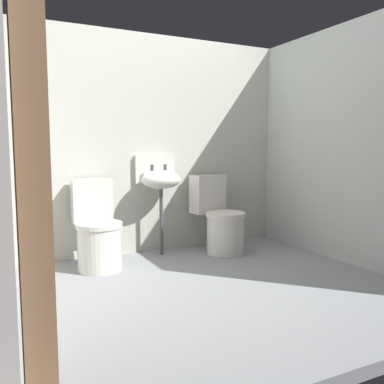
# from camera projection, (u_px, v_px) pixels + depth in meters

# --- Properties ---
(ground_plane) EXTENTS (3.25, 2.79, 0.08)m
(ground_plane) POSITION_uv_depth(u_px,v_px,m) (209.00, 289.00, 3.19)
(ground_plane) COLOR gray
(wall_back) EXTENTS (3.25, 0.10, 2.19)m
(wall_back) POSITION_uv_depth(u_px,v_px,m) (151.00, 145.00, 4.18)
(wall_back) COLOR #B7B8AB
(wall_back) RESTS_ON ground
(wall_right) EXTENTS (0.10, 2.59, 2.19)m
(wall_right) POSITION_uv_depth(u_px,v_px,m) (343.00, 145.00, 3.81)
(wall_right) COLOR #AFB7AF
(wall_right) RESTS_ON ground
(wooden_door_post) EXTENTS (0.12, 0.12, 2.19)m
(wooden_door_post) POSITION_uv_depth(u_px,v_px,m) (31.00, 140.00, 1.55)
(wooden_door_post) COLOR brown
(wooden_door_post) RESTS_ON ground
(toilet_left) EXTENTS (0.41, 0.60, 0.78)m
(toilet_left) POSITION_uv_depth(u_px,v_px,m) (97.00, 232.00, 3.61)
(toilet_left) COLOR silver
(toilet_left) RESTS_ON ground
(toilet_right) EXTENTS (0.47, 0.64, 0.78)m
(toilet_right) POSITION_uv_depth(u_px,v_px,m) (220.00, 221.00, 4.17)
(toilet_right) COLOR silver
(toilet_right) RESTS_ON ground
(sink) EXTENTS (0.42, 0.35, 0.99)m
(sink) POSITION_uv_depth(u_px,v_px,m) (160.00, 179.00, 4.03)
(sink) COLOR #434749
(sink) RESTS_ON ground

